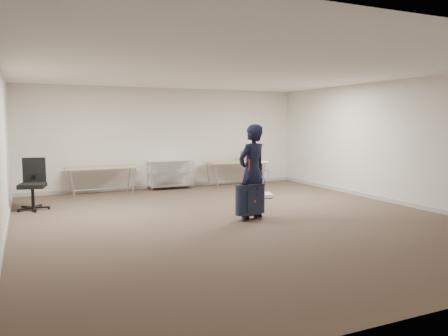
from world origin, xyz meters
name	(u,v)px	position (x,y,z in m)	size (l,w,h in m)	color
ground	(237,219)	(0.00, 0.00, 0.00)	(9.00, 9.00, 0.00)	#4E3D2F
room_shell	(209,204)	(0.00, 1.38, 0.05)	(8.00, 9.00, 9.00)	silver
folding_table_left	(102,169)	(-1.90, 3.95, 0.68)	(1.80, 0.75, 0.73)	tan
folding_table_right	(236,163)	(1.90, 3.95, 0.68)	(1.80, 0.75, 0.73)	tan
wire_shelf	(171,173)	(0.00, 4.20, 0.44)	(1.22, 0.47, 0.80)	silver
person	(252,172)	(0.31, -0.02, 0.91)	(0.66, 0.43, 1.82)	black
suitcase	(250,199)	(0.22, -0.12, 0.39)	(0.47, 0.33, 1.16)	black
office_chair	(33,194)	(-3.53, 2.64, 0.33)	(0.66, 0.66, 1.10)	black
equipment_cart	(262,188)	(1.65, 1.96, 0.23)	(0.61, 0.61, 0.89)	beige
cardboard_box	(247,156)	(2.28, 3.99, 0.86)	(0.36, 0.27, 0.27)	#977346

